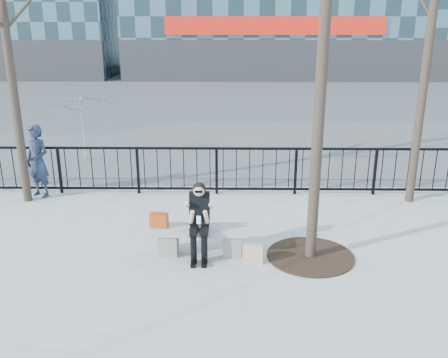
{
  "coord_description": "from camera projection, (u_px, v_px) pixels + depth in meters",
  "views": [
    {
      "loc": [
        0.52,
        -7.82,
        4.02
      ],
      "look_at": [
        0.4,
        0.8,
        1.1
      ],
      "focal_mm": 40.0,
      "sensor_mm": 36.0,
      "label": 1
    }
  ],
  "objects": [
    {
      "name": "shopping_bag",
      "position": [
        253.0,
        253.0,
        8.34
      ],
      "size": [
        0.37,
        0.2,
        0.33
      ],
      "primitive_type": "cube",
      "rotation": [
        0.0,
        0.0,
        -0.23
      ],
      "color": "beige",
      "rests_on": "ground"
    },
    {
      "name": "seated_woman",
      "position": [
        199.0,
        222.0,
        8.34
      ],
      "size": [
        0.5,
        0.64,
        1.34
      ],
      "color": "black",
      "rests_on": "ground"
    },
    {
      "name": "vendor_umbrella",
      "position": [
        82.0,
        129.0,
        13.76
      ],
      "size": [
        2.54,
        2.57,
        1.84
      ],
      "primitive_type": "imported",
      "rotation": [
        0.0,
        0.0,
        -0.31
      ],
      "color": "yellow",
      "rests_on": "ground"
    },
    {
      "name": "railing",
      "position": [
        208.0,
        171.0,
        11.37
      ],
      "size": [
        14.0,
        0.06,
        1.1
      ],
      "color": "black",
      "rests_on": "ground"
    },
    {
      "name": "standing_man",
      "position": [
        38.0,
        161.0,
        11.14
      ],
      "size": [
        0.71,
        0.61,
        1.64
      ],
      "primitive_type": "imported",
      "rotation": [
        0.0,
        0.0,
        -0.42
      ],
      "color": "black",
      "rests_on": "ground"
    },
    {
      "name": "bench_main",
      "position": [
        200.0,
        237.0,
        8.61
      ],
      "size": [
        1.65,
        0.46,
        0.49
      ],
      "color": "slate",
      "rests_on": "ground"
    },
    {
      "name": "tree_grate",
      "position": [
        310.0,
        256.0,
        8.58
      ],
      "size": [
        1.5,
        1.5,
        0.02
      ],
      "primitive_type": "cylinder",
      "color": "black",
      "rests_on": "ground"
    },
    {
      "name": "handbag",
      "position": [
        159.0,
        220.0,
        8.54
      ],
      "size": [
        0.32,
        0.19,
        0.25
      ],
      "primitive_type": "cube",
      "rotation": [
        0.0,
        0.0,
        -0.17
      ],
      "color": "#A53B14",
      "rests_on": "bench_main"
    },
    {
      "name": "street_surface",
      "position": [
        220.0,
        103.0,
        22.91
      ],
      "size": [
        60.0,
        23.0,
        0.01
      ],
      "primitive_type": "cube",
      "color": "#474747",
      "rests_on": "ground"
    },
    {
      "name": "ground",
      "position": [
        200.0,
        253.0,
        8.71
      ],
      "size": [
        120.0,
        120.0,
        0.0
      ],
      "primitive_type": "plane",
      "color": "#9A9A95",
      "rests_on": "ground"
    }
  ]
}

